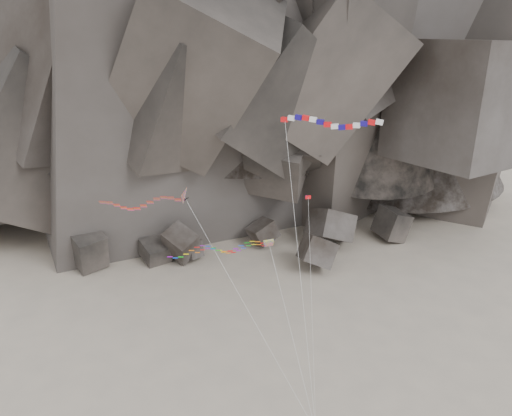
{
  "coord_description": "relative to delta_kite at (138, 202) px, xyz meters",
  "views": [
    {
      "loc": [
        -5.08,
        -48.82,
        41.62
      ],
      "look_at": [
        -0.31,
        6.0,
        20.61
      ],
      "focal_mm": 35.0,
      "sensor_mm": 36.0,
      "label": 1
    }
  ],
  "objects": [
    {
      "name": "headland",
      "position": [
        14.02,
        63.99,
        20.25
      ],
      "size": [
        110.0,
        70.0,
        84.0
      ],
      "primitive_type": null,
      "color": "#4B423D",
      "rests_on": "ground"
    },
    {
      "name": "parafoil_kite",
      "position": [
        8.74,
        -4.47,
        -4.17
      ],
      "size": [
        15.62,
        11.35,
        17.3
      ],
      "rotation": [
        0.0,
        0.0,
        0.1
      ],
      "color": "yellow",
      "rests_on": "ground"
    },
    {
      "name": "pennant_kite",
      "position": [
        18.76,
        -7.42,
        -2.53
      ],
      "size": [
        0.61,
        10.08,
        22.5
      ],
      "rotation": [
        0.0,
        0.0,
        0.04
      ],
      "color": "red",
      "rests_on": "ground"
    },
    {
      "name": "boulder_field",
      "position": [
        16.3,
        29.44,
        -19.32
      ],
      "size": [
        65.05,
        18.59,
        9.29
      ],
      "color": "#47423F",
      "rests_on": "ground"
    },
    {
      "name": "banner_kite",
      "position": [
        20.07,
        -8.57,
        10.38
      ],
      "size": [
        9.13,
        9.26,
        31.49
      ],
      "rotation": [
        0.0,
        0.0,
        -0.42
      ],
      "color": "red",
      "rests_on": "ground"
    },
    {
      "name": "ground",
      "position": [
        14.02,
        -6.01,
        -21.75
      ],
      "size": [
        260.0,
        260.0,
        0.0
      ],
      "primitive_type": "plane",
      "color": "#A69986",
      "rests_on": "ground"
    },
    {
      "name": "delta_kite",
      "position": [
        0.0,
        0.0,
        0.0
      ],
      "size": [
        23.57,
        16.12,
        22.34
      ],
      "rotation": [
        0.0,
        0.0,
        0.17
      ],
      "color": "red",
      "rests_on": "ground"
    }
  ]
}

